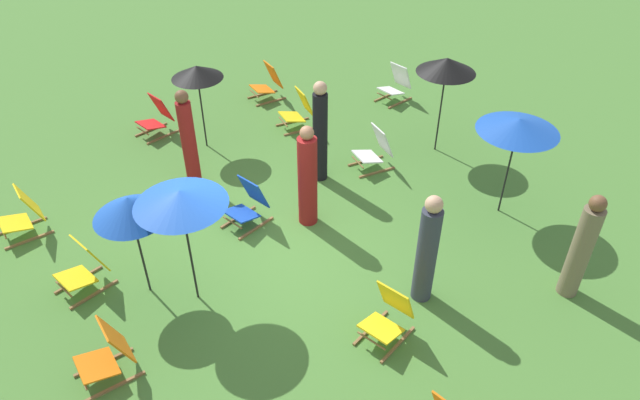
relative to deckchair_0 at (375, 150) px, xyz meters
The scene contains 21 objects.
ground_plane 3.17m from the deckchair_0, 76.06° to the right, with size 40.00×40.00×0.00m, color #477A33.
deckchair_0 is the anchor object (origin of this frame).
deckchair_1 2.76m from the deckchair_0, 89.89° to the right, with size 0.61×0.84×0.83m.
deckchair_2 3.59m from the deckchair_0, behind, with size 0.55×0.81×0.83m.
deckchair_3 2.12m from the deckchair_0, behind, with size 0.62×0.84×0.83m.
deckchair_4 5.90m from the deckchair_0, 74.75° to the right, with size 0.51×0.78×0.83m.
deckchair_5 4.54m from the deckchair_0, 143.04° to the right, with size 0.58×0.82×0.83m.
deckchair_6 6.08m from the deckchair_0, 108.45° to the right, with size 0.50×0.77×0.83m.
deckchair_7 4.06m from the deckchair_0, 38.91° to the right, with size 0.63×0.85×0.83m.
deckchair_8 5.41m from the deckchair_0, 91.42° to the right, with size 0.61×0.83×0.83m.
deckchair_9 2.85m from the deckchair_0, 129.11° to the left, with size 0.53×0.79×0.83m.
umbrella_0 2.77m from the deckchair_0, 19.45° to the left, with size 1.28×1.28×1.78m.
umbrella_1 4.58m from the deckchair_0, 76.50° to the right, with size 1.21×1.21×1.89m.
umbrella_2 3.59m from the deckchair_0, 140.07° to the right, with size 0.96×0.96×1.71m.
umbrella_3 4.89m from the deckchair_0, 84.32° to the right, with size 1.00×1.00×1.68m.
umbrella_4 1.99m from the deckchair_0, 79.25° to the left, with size 1.09×1.09×1.92m.
person_0 4.16m from the deckchair_0, ahead, with size 0.37×0.37×1.71m.
person_1 3.39m from the deckchair_0, 118.15° to the right, with size 0.30×0.30×1.84m.
person_2 1.23m from the deckchair_0, 107.72° to the right, with size 0.34×0.34×1.92m.
person_3 3.40m from the deckchair_0, 29.78° to the right, with size 0.31×0.31×1.77m.
person_4 2.09m from the deckchair_0, 73.96° to the right, with size 0.44×0.44×1.80m.
Camera 1 is at (5.90, -3.25, 6.08)m, focal length 32.27 mm.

